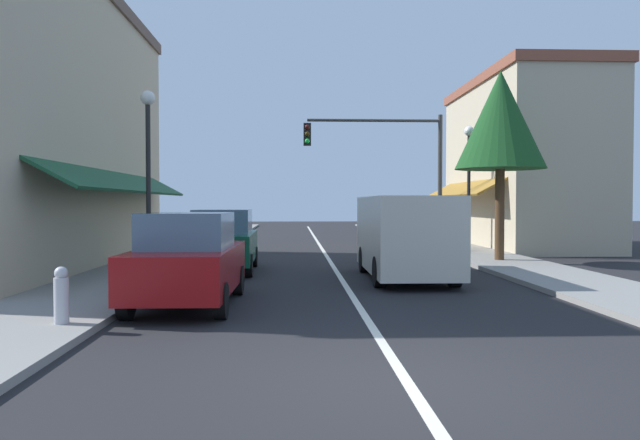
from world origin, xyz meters
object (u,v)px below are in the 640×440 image
at_px(parked_car_second_left, 223,241).
at_px(traffic_signal_mast_arm, 392,157).
at_px(parked_car_nearest_left, 189,260).
at_px(van_in_lane, 405,234).
at_px(street_lamp_left_near, 148,153).
at_px(tree_right_near, 500,121).
at_px(fire_hydrant, 61,295).
at_px(street_lamp_right_mid, 469,169).

height_order(parked_car_second_left, traffic_signal_mast_arm, traffic_signal_mast_arm).
distance_m(parked_car_nearest_left, van_in_lane, 6.24).
distance_m(parked_car_nearest_left, street_lamp_left_near, 4.78).
height_order(parked_car_nearest_left, tree_right_near, tree_right_near).
bearing_deg(tree_right_near, fire_hydrant, -135.72).
height_order(van_in_lane, street_lamp_left_near, street_lamp_left_near).
xyz_separation_m(street_lamp_left_near, street_lamp_right_mid, (9.98, 6.26, -0.02)).
bearing_deg(parked_car_second_left, parked_car_nearest_left, -90.70).
bearing_deg(fire_hydrant, van_in_lane, 43.71).
relative_size(parked_car_nearest_left, street_lamp_left_near, 0.87).
distance_m(street_lamp_right_mid, tree_right_near, 2.76).
height_order(street_lamp_right_mid, tree_right_near, tree_right_near).
bearing_deg(tree_right_near, street_lamp_right_mid, 97.93).
bearing_deg(tree_right_near, van_in_lane, -134.79).
xyz_separation_m(traffic_signal_mast_arm, tree_right_near, (2.65, -5.28, 0.75)).
relative_size(parked_car_second_left, street_lamp_left_near, 0.86).
bearing_deg(parked_car_nearest_left, street_lamp_left_near, 114.17).
xyz_separation_m(parked_car_second_left, street_lamp_left_near, (-1.65, -1.87, 2.33)).
relative_size(parked_car_nearest_left, traffic_signal_mast_arm, 0.72).
bearing_deg(street_lamp_left_near, tree_right_near, 20.78).
height_order(van_in_lane, street_lamp_right_mid, street_lamp_right_mid).
height_order(parked_car_second_left, van_in_lane, van_in_lane).
relative_size(van_in_lane, traffic_signal_mast_arm, 0.91).
bearing_deg(fire_hydrant, street_lamp_left_near, 91.02).
height_order(parked_car_second_left, tree_right_near, tree_right_near).
height_order(parked_car_second_left, street_lamp_left_near, street_lamp_left_near).
height_order(van_in_lane, tree_right_near, tree_right_near).
distance_m(parked_car_nearest_left, fire_hydrant, 2.70).
distance_m(van_in_lane, traffic_signal_mast_arm, 9.58).
height_order(parked_car_nearest_left, van_in_lane, van_in_lane).
bearing_deg(parked_car_nearest_left, van_in_lane, 39.82).
bearing_deg(street_lamp_right_mid, traffic_signal_mast_arm, 128.42).
distance_m(parked_car_second_left, tree_right_near, 9.64).
height_order(traffic_signal_mast_arm, street_lamp_right_mid, traffic_signal_mast_arm).
bearing_deg(parked_car_second_left, fire_hydrant, -101.70).
height_order(tree_right_near, fire_hydrant, tree_right_near).
relative_size(traffic_signal_mast_arm, fire_hydrant, 6.55).
bearing_deg(parked_car_second_left, street_lamp_right_mid, 27.09).
bearing_deg(street_lamp_left_near, street_lamp_right_mid, 32.09).
bearing_deg(fire_hydrant, traffic_signal_mast_arm, 63.64).
xyz_separation_m(traffic_signal_mast_arm, street_lamp_right_mid, (2.33, -2.93, -0.66)).
bearing_deg(street_lamp_left_near, van_in_lane, 0.65).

